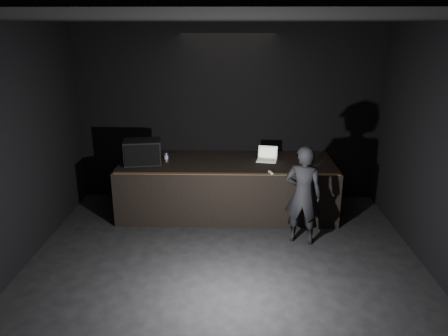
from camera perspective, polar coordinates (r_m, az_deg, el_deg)
ground at (r=6.14m, az=-0.08°, el=-15.92°), size 7.00×7.00×0.00m
room_walls at (r=5.28m, az=-0.08°, el=2.58°), size 6.10×7.10×3.52m
stage_riser at (r=8.35m, az=0.38°, el=-2.46°), size 4.00×1.50×1.00m
riser_lip at (r=7.51m, az=0.30°, el=-0.76°), size 3.92×0.10×0.01m
stage_monitor at (r=8.16m, az=-10.59°, el=2.07°), size 0.74×0.59×0.44m
cable at (r=8.79m, az=-9.15°, el=1.86°), size 0.83×0.08×0.02m
laptop at (r=8.32m, az=5.65°, el=1.47°), size 0.42×0.39×0.25m
beer_can at (r=8.25m, az=-7.55°, el=1.40°), size 0.07×0.07×0.17m
plastic_cup at (r=8.26m, az=6.72°, el=1.15°), size 0.07×0.07×0.09m
wii_remote at (r=7.59m, az=6.11°, el=-0.60°), size 0.07×0.16×0.03m
person at (r=7.19m, az=10.31°, el=-3.47°), size 0.69×0.55×1.66m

